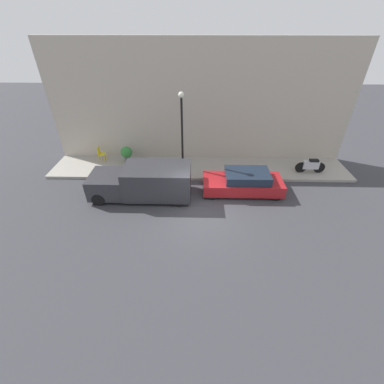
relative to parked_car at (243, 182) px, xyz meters
The scene contains 10 objects.
ground_plane 3.30m from the parked_car, 131.20° to the left, with size 60.00×60.00×0.00m, color #38383D.
sidewalk 3.53m from the parked_car, 44.29° to the left, with size 2.83×18.73×0.16m.
building_facade 5.64m from the parked_car, 30.96° to the left, with size 0.30×18.73×7.34m.
parked_car is the anchor object (origin of this frame).
delivery_van 5.50m from the parked_car, 95.56° to the left, with size 2.05×5.34×1.78m.
scooter_silver 4.81m from the parked_car, 65.77° to the right, with size 0.30×1.79×0.88m.
motorcycle_blue 5.48m from the parked_car, 72.62° to the left, with size 0.30×1.81×0.84m.
streetlamp 4.50m from the parked_car, 68.38° to the left, with size 0.31×0.31×4.91m.
potted_plant 7.79m from the parked_car, 67.08° to the left, with size 0.75×0.75×1.09m.
cafe_chair 9.54m from the parked_car, 70.12° to the left, with size 0.40×0.40×0.94m.
Camera 1 is at (-9.89, 0.12, 8.20)m, focal length 24.00 mm.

